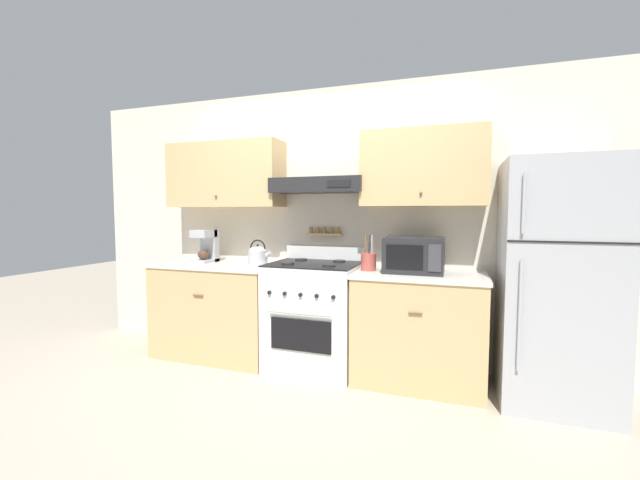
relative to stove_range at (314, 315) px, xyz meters
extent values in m
plane|color=#B2A38E|center=(0.00, -0.33, -0.48)|extent=(16.00, 16.00, 0.00)
cube|color=beige|center=(0.00, 0.37, 0.80)|extent=(5.20, 0.08, 2.55)
cube|color=tan|center=(-0.99, 0.16, 1.28)|extent=(1.17, 0.33, 0.63)
sphere|color=brown|center=(-0.99, -0.02, 1.07)|extent=(0.02, 0.02, 0.02)
cube|color=tan|center=(0.91, 0.16, 1.28)|extent=(1.01, 0.33, 0.63)
sphere|color=brown|center=(0.91, -0.02, 1.07)|extent=(0.02, 0.02, 0.02)
cube|color=#232326|center=(0.00, 0.14, 1.16)|extent=(0.85, 0.37, 0.13)
cube|color=black|center=(0.24, -0.05, 1.16)|extent=(0.20, 0.01, 0.06)
cube|color=tan|center=(0.00, 0.29, 0.71)|extent=(0.34, 0.07, 0.02)
cylinder|color=olive|center=(-0.14, 0.29, 0.75)|extent=(0.03, 0.03, 0.06)
cylinder|color=olive|center=(-0.07, 0.29, 0.75)|extent=(0.03, 0.03, 0.06)
cylinder|color=olive|center=(0.00, 0.29, 0.75)|extent=(0.03, 0.03, 0.06)
cylinder|color=olive|center=(0.07, 0.29, 0.75)|extent=(0.03, 0.03, 0.06)
cylinder|color=olive|center=(0.14, 0.29, 0.75)|extent=(0.03, 0.03, 0.06)
cube|color=tan|center=(-0.99, 0.01, -0.04)|extent=(1.17, 0.63, 0.87)
cube|color=silver|center=(-0.99, 0.01, 0.41)|extent=(1.20, 0.66, 0.03)
cylinder|color=brown|center=(-0.99, -0.32, 0.17)|extent=(0.10, 0.01, 0.01)
cube|color=tan|center=(0.91, 0.01, -0.04)|extent=(1.01, 0.63, 0.87)
cube|color=silver|center=(0.91, 0.01, 0.41)|extent=(1.04, 0.66, 0.03)
cylinder|color=brown|center=(0.91, -0.32, 0.17)|extent=(0.10, 0.01, 0.01)
cube|color=white|center=(0.00, 0.00, -0.01)|extent=(0.77, 0.63, 0.93)
cube|color=black|center=(0.00, -0.32, -0.09)|extent=(0.52, 0.01, 0.26)
cylinder|color=#ADAFB5|center=(0.00, -0.35, 0.10)|extent=(0.54, 0.02, 0.02)
cube|color=black|center=(0.00, 0.00, 0.46)|extent=(0.77, 0.63, 0.01)
cylinder|color=#232326|center=(-0.18, -0.15, 0.48)|extent=(0.11, 0.11, 0.02)
cylinder|color=#232326|center=(0.18, -0.15, 0.48)|extent=(0.11, 0.11, 0.02)
cylinder|color=#232326|center=(-0.18, 0.15, 0.48)|extent=(0.11, 0.11, 0.02)
cylinder|color=#232326|center=(0.18, 0.15, 0.48)|extent=(0.11, 0.11, 0.02)
cylinder|color=black|center=(-0.28, -0.33, 0.25)|extent=(0.03, 0.02, 0.03)
cylinder|color=black|center=(-0.14, -0.33, 0.25)|extent=(0.03, 0.02, 0.03)
cylinder|color=black|center=(0.00, -0.33, 0.25)|extent=(0.03, 0.02, 0.03)
cylinder|color=black|center=(0.14, -0.33, 0.25)|extent=(0.03, 0.02, 0.03)
cylinder|color=black|center=(0.28, -0.33, 0.25)|extent=(0.03, 0.02, 0.03)
cube|color=white|center=(0.00, 0.30, 0.53)|extent=(0.77, 0.04, 0.12)
cube|color=#ADAFB5|center=(1.87, -0.03, 0.41)|extent=(0.74, 0.69, 1.77)
cube|color=black|center=(1.87, -0.37, 0.73)|extent=(0.74, 0.01, 0.01)
cylinder|color=#ADAFB5|center=(1.59, -0.39, 0.97)|extent=(0.02, 0.02, 0.39)
cylinder|color=#ADAFB5|center=(1.59, -0.39, 0.23)|extent=(0.02, 0.02, 0.74)
cylinder|color=#B7B7BC|center=(-0.55, 0.00, 0.49)|extent=(0.18, 0.18, 0.14)
ellipsoid|color=#B7B7BC|center=(-0.55, 0.00, 0.56)|extent=(0.16, 0.16, 0.08)
sphere|color=black|center=(-0.55, 0.00, 0.61)|extent=(0.02, 0.02, 0.02)
cylinder|color=#B7B7BC|center=(-0.47, 0.00, 0.51)|extent=(0.11, 0.04, 0.09)
torus|color=black|center=(-0.55, 0.00, 0.59)|extent=(0.16, 0.01, 0.16)
cube|color=#ADAFB5|center=(-1.13, 0.00, 0.44)|extent=(0.17, 0.25, 0.03)
cube|color=#ADAFB5|center=(-1.13, 0.08, 0.59)|extent=(0.17, 0.08, 0.32)
cube|color=#ADAFB5|center=(-1.13, -0.01, 0.71)|extent=(0.17, 0.21, 0.07)
ellipsoid|color=#4C3323|center=(-1.13, -0.02, 0.51)|extent=(0.11, 0.11, 0.10)
cube|color=#232326|center=(0.86, 0.02, 0.57)|extent=(0.47, 0.36, 0.29)
cube|color=black|center=(0.80, -0.17, 0.57)|extent=(0.28, 0.01, 0.18)
cube|color=#38383D|center=(1.03, -0.17, 0.57)|extent=(0.09, 0.01, 0.21)
cylinder|color=#B24C42|center=(0.49, 0.00, 0.50)|extent=(0.13, 0.13, 0.14)
cylinder|color=olive|center=(0.46, -0.01, 0.65)|extent=(0.01, 0.05, 0.16)
cylinder|color=#28282B|center=(0.49, 0.00, 0.65)|extent=(0.01, 0.04, 0.16)
cylinder|color=#B2B2B7|center=(0.51, 0.01, 0.65)|extent=(0.01, 0.03, 0.16)
camera|label=1|loc=(1.16, -3.22, 0.92)|focal=22.00mm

